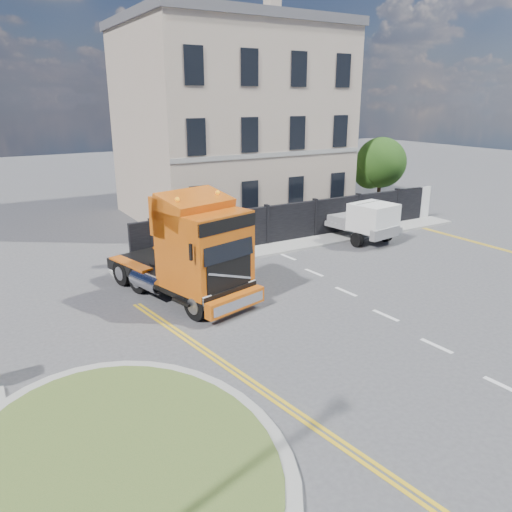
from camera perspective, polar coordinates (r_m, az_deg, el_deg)
ground at (r=16.25m, az=6.11°, el=-8.48°), size 120.00×120.00×0.00m
traffic_island at (r=11.26m, az=-15.33°, el=-21.78°), size 6.80×6.80×0.17m
hoarding_fence at (r=26.46m, az=5.93°, el=4.11°), size 18.80×0.25×2.00m
georgian_building at (r=31.83m, az=-2.97°, el=15.12°), size 12.30×10.30×12.80m
tree at (r=33.46m, az=13.80°, el=10.09°), size 3.20×3.20×4.80m
pavement_far at (r=25.68m, az=6.07°, el=1.52°), size 20.00×1.60×0.12m
truck at (r=18.07m, az=-7.12°, el=0.19°), size 3.97×6.93×3.91m
flatbed_pickup at (r=26.33m, az=12.30°, el=4.01°), size 2.69×5.26×2.09m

